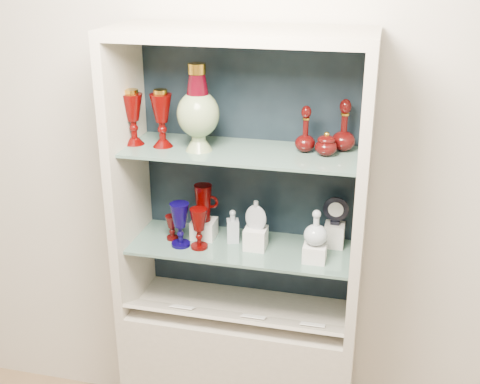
% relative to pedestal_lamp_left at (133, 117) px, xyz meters
% --- Properties ---
extents(wall_back, '(3.50, 0.02, 2.80)m').
position_rel_pedestal_lamp_left_xyz_m(wall_back, '(0.44, 0.22, -0.18)').
color(wall_back, beige).
rests_on(wall_back, ground).
extents(cabinet_base, '(1.00, 0.40, 0.75)m').
position_rel_pedestal_lamp_left_xyz_m(cabinet_base, '(0.44, 0.00, -1.21)').
color(cabinet_base, '#B8AE9C').
rests_on(cabinet_base, ground).
extents(cabinet_back_panel, '(0.98, 0.02, 1.15)m').
position_rel_pedestal_lamp_left_xyz_m(cabinet_back_panel, '(0.44, 0.19, -0.26)').
color(cabinet_back_panel, black).
rests_on(cabinet_back_panel, cabinet_base).
extents(cabinet_side_left, '(0.04, 0.40, 1.15)m').
position_rel_pedestal_lamp_left_xyz_m(cabinet_side_left, '(-0.04, 0.00, -0.26)').
color(cabinet_side_left, '#B8AE9C').
rests_on(cabinet_side_left, cabinet_base).
extents(cabinet_side_right, '(0.04, 0.40, 1.15)m').
position_rel_pedestal_lamp_left_xyz_m(cabinet_side_right, '(0.92, 0.00, -0.26)').
color(cabinet_side_right, '#B8AE9C').
rests_on(cabinet_side_right, cabinet_base).
extents(cabinet_top_cap, '(1.00, 0.40, 0.04)m').
position_rel_pedestal_lamp_left_xyz_m(cabinet_top_cap, '(0.44, 0.00, 0.34)').
color(cabinet_top_cap, '#B8AE9C').
rests_on(cabinet_top_cap, cabinet_side_left).
extents(shelf_lower, '(0.92, 0.34, 0.01)m').
position_rel_pedestal_lamp_left_xyz_m(shelf_lower, '(0.44, 0.02, -0.54)').
color(shelf_lower, slate).
rests_on(shelf_lower, cabinet_side_left).
extents(shelf_upper, '(0.92, 0.34, 0.01)m').
position_rel_pedestal_lamp_left_xyz_m(shelf_upper, '(0.44, 0.02, -0.12)').
color(shelf_upper, slate).
rests_on(shelf_upper, cabinet_side_left).
extents(label_ledge, '(0.92, 0.17, 0.09)m').
position_rel_pedestal_lamp_left_xyz_m(label_ledge, '(0.44, -0.11, -0.80)').
color(label_ledge, '#B8AE9C').
rests_on(label_ledge, cabinet_base).
extents(label_card_0, '(0.10, 0.06, 0.03)m').
position_rel_pedestal_lamp_left_xyz_m(label_card_0, '(0.22, -0.11, -0.79)').
color(label_card_0, white).
rests_on(label_card_0, label_ledge).
extents(label_card_1, '(0.10, 0.06, 0.03)m').
position_rel_pedestal_lamp_left_xyz_m(label_card_1, '(0.52, -0.11, -0.79)').
color(label_card_1, white).
rests_on(label_card_1, label_ledge).
extents(label_card_2, '(0.10, 0.06, 0.03)m').
position_rel_pedestal_lamp_left_xyz_m(label_card_2, '(0.77, -0.11, -0.79)').
color(label_card_2, white).
rests_on(label_card_2, label_ledge).
extents(pedestal_lamp_left, '(0.10, 0.10, 0.22)m').
position_rel_pedestal_lamp_left_xyz_m(pedestal_lamp_left, '(0.00, 0.00, 0.00)').
color(pedestal_lamp_left, '#4A0100').
rests_on(pedestal_lamp_left, shelf_upper).
extents(pedestal_lamp_right, '(0.09, 0.09, 0.23)m').
position_rel_pedestal_lamp_left_xyz_m(pedestal_lamp_right, '(0.12, -0.00, 0.00)').
color(pedestal_lamp_right, '#4A0100').
rests_on(pedestal_lamp_right, shelf_upper).
extents(enamel_urn, '(0.17, 0.17, 0.34)m').
position_rel_pedestal_lamp_left_xyz_m(enamel_urn, '(0.28, -0.02, 0.06)').
color(enamel_urn, '#08411A').
rests_on(enamel_urn, shelf_upper).
extents(ruby_decanter_a, '(0.09, 0.09, 0.21)m').
position_rel_pedestal_lamp_left_xyz_m(ruby_decanter_a, '(0.69, 0.06, -0.01)').
color(ruby_decanter_a, '#3D0908').
rests_on(ruby_decanter_a, shelf_upper).
extents(ruby_decanter_b, '(0.10, 0.10, 0.22)m').
position_rel_pedestal_lamp_left_xyz_m(ruby_decanter_b, '(0.83, 0.11, -0.00)').
color(ruby_decanter_b, '#3D0908').
rests_on(ruby_decanter_b, shelf_upper).
extents(lidded_bowl, '(0.11, 0.11, 0.10)m').
position_rel_pedestal_lamp_left_xyz_m(lidded_bowl, '(0.77, 0.03, -0.06)').
color(lidded_bowl, '#3D0908').
rests_on(lidded_bowl, shelf_upper).
extents(cobalt_goblet, '(0.08, 0.08, 0.19)m').
position_rel_pedestal_lamp_left_xyz_m(cobalt_goblet, '(0.19, -0.04, -0.44)').
color(cobalt_goblet, '#0B0441').
rests_on(cobalt_goblet, shelf_lower).
extents(ruby_goblet_tall, '(0.09, 0.09, 0.18)m').
position_rel_pedestal_lamp_left_xyz_m(ruby_goblet_tall, '(0.28, -0.04, -0.44)').
color(ruby_goblet_tall, '#4A0100').
rests_on(ruby_goblet_tall, shelf_lower).
extents(ruby_goblet_small, '(0.07, 0.07, 0.11)m').
position_rel_pedestal_lamp_left_xyz_m(ruby_goblet_small, '(0.14, 0.01, -0.48)').
color(ruby_goblet_small, '#3D0908').
rests_on(ruby_goblet_small, shelf_lower).
extents(riser_ruby_pitcher, '(0.10, 0.10, 0.08)m').
position_rel_pedestal_lamp_left_xyz_m(riser_ruby_pitcher, '(0.27, 0.06, -0.49)').
color(riser_ruby_pitcher, silver).
rests_on(riser_ruby_pitcher, shelf_lower).
extents(ruby_pitcher, '(0.12, 0.08, 0.16)m').
position_rel_pedestal_lamp_left_xyz_m(ruby_pitcher, '(0.27, 0.06, -0.37)').
color(ruby_pitcher, '#4A0100').
rests_on(ruby_pitcher, riser_ruby_pitcher).
extents(clear_square_bottle, '(0.06, 0.06, 0.15)m').
position_rel_pedestal_lamp_left_xyz_m(clear_square_bottle, '(0.40, 0.05, -0.46)').
color(clear_square_bottle, '#A9B7C1').
rests_on(clear_square_bottle, shelf_lower).
extents(riser_flat_flask, '(0.09, 0.09, 0.09)m').
position_rel_pedestal_lamp_left_xyz_m(riser_flat_flask, '(0.50, 0.01, -0.49)').
color(riser_flat_flask, silver).
rests_on(riser_flat_flask, shelf_lower).
extents(flat_flask, '(0.09, 0.05, 0.13)m').
position_rel_pedestal_lamp_left_xyz_m(flat_flask, '(0.50, 0.01, -0.38)').
color(flat_flask, '#A8B0BA').
rests_on(flat_flask, riser_flat_flask).
extents(riser_clear_round_decanter, '(0.09, 0.09, 0.07)m').
position_rel_pedestal_lamp_left_xyz_m(riser_clear_round_decanter, '(0.76, -0.04, -0.50)').
color(riser_clear_round_decanter, silver).
rests_on(riser_clear_round_decanter, shelf_lower).
extents(clear_round_decanter, '(0.12, 0.12, 0.14)m').
position_rel_pedestal_lamp_left_xyz_m(clear_round_decanter, '(0.76, -0.04, -0.39)').
color(clear_round_decanter, '#A9B7C1').
rests_on(clear_round_decanter, riser_clear_round_decanter).
extents(riser_cameo_medallion, '(0.08, 0.08, 0.10)m').
position_rel_pedestal_lamp_left_xyz_m(riser_cameo_medallion, '(0.82, 0.11, -0.48)').
color(riser_cameo_medallion, silver).
rests_on(riser_cameo_medallion, shelf_lower).
extents(cameo_medallion, '(0.11, 0.04, 0.12)m').
position_rel_pedestal_lamp_left_xyz_m(cameo_medallion, '(0.82, 0.11, -0.37)').
color(cameo_medallion, black).
rests_on(cameo_medallion, riser_cameo_medallion).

